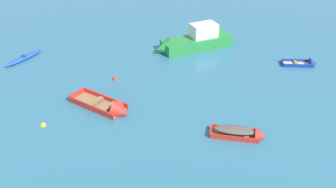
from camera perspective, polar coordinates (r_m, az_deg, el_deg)
The scene contains 7 objects.
rowboat_red_midfield_left at distance 23.11m, azimuth 11.05°, elevation -5.68°, with size 3.35×2.14×0.94m.
kayak_blue_back_row_left at distance 33.82m, azimuth -20.42°, elevation 5.00°, with size 2.97×3.09×0.35m.
rowboat_deep_blue_cluster_outer at distance 32.76m, azimuth 19.71°, elevation 4.22°, with size 2.87×1.62×0.88m.
rowboat_red_midfield_right at distance 25.21m, azimuth -8.15°, elevation -2.19°, with size 4.13×4.23×1.36m.
motor_launch_green_far_back at distance 33.60m, azimuth 3.58°, elevation 7.75°, with size 7.10×3.18×2.38m.
mooring_buoy_trailing at distance 29.04m, azimuth -7.77°, elevation 2.13°, with size 0.41×0.41×0.41m, color red.
mooring_buoy_between_boats_right at distance 24.97m, azimuth -17.87°, elevation -4.41°, with size 0.39×0.39×0.39m, color yellow.
Camera 1 is at (-4.80, -2.04, 13.75)m, focal length 41.51 mm.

